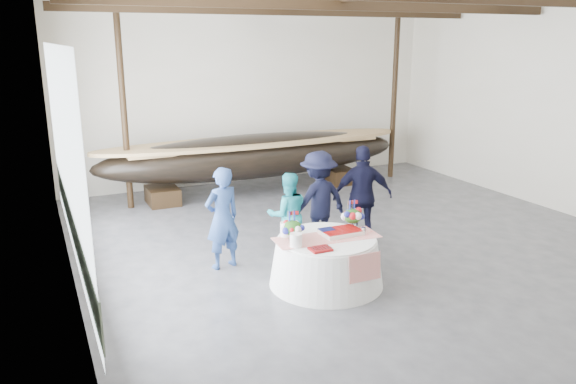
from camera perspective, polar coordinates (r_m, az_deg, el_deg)
name	(u,v)px	position (r m, az deg, el deg)	size (l,w,h in m)	color
floor	(379,253)	(10.12, 9.19, -6.13)	(10.00, 12.00, 0.01)	#3D3D42
wall_back	(253,95)	(14.84, -3.57, 9.81)	(10.00, 0.02, 4.50)	silver
wall_left	(64,151)	(7.90, -21.82, 3.87)	(0.02, 12.00, 4.50)	silver
pavilion_structure	(362,18)	(10.11, 7.54, 17.09)	(9.80, 11.76, 4.50)	black
open_bay	(66,167)	(8.97, -21.64, 2.37)	(0.03, 7.00, 3.20)	silver
longboat_display	(256,156)	(13.65, -3.26, 3.71)	(7.73, 1.55, 1.45)	black
banquet_table	(326,261)	(8.69, 3.91, -6.99)	(1.75, 1.75, 0.75)	white
tabletop_items	(323,226)	(8.59, 3.54, -3.50)	(1.66, 0.95, 0.40)	red
guest_woman_blue	(222,218)	(9.19, -6.68, -2.65)	(0.62, 0.41, 1.70)	navy
guest_woman_teal	(288,215)	(9.65, -0.02, -2.34)	(0.72, 0.56, 1.49)	teal
guest_man_left	(318,201)	(9.96, 3.10, -0.89)	(1.15, 0.66, 1.78)	black
guest_man_right	(363,196)	(10.22, 7.59, -0.41)	(1.08, 0.45, 1.85)	black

